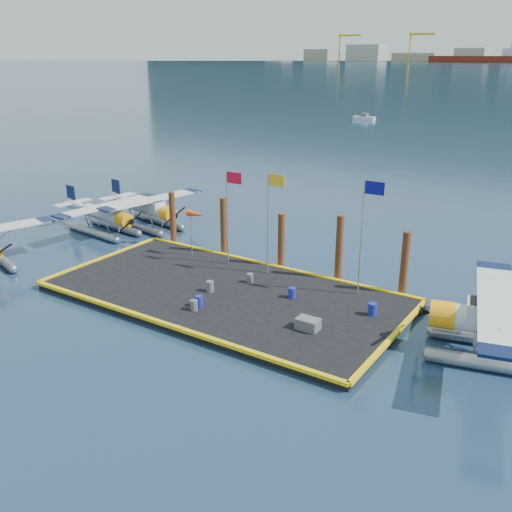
% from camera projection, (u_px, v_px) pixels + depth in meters
% --- Properties ---
extents(ground, '(4000.00, 4000.00, 0.00)m').
position_uv_depth(ground, '(225.00, 298.00, 32.57)').
color(ground, '#182D4A').
rests_on(ground, ground).
extents(dock, '(20.00, 10.00, 0.40)m').
position_uv_depth(dock, '(225.00, 294.00, 32.50)').
color(dock, black).
rests_on(dock, ground).
extents(dock_bumpers, '(20.25, 10.25, 0.18)m').
position_uv_depth(dock_bumpers, '(224.00, 290.00, 32.40)').
color(dock_bumpers, yellow).
rests_on(dock_bumpers, dock).
extents(seaplane_b, '(8.09, 8.93, 3.16)m').
position_uv_depth(seaplane_b, '(106.00, 217.00, 43.59)').
color(seaplane_b, gray).
rests_on(seaplane_b, ground).
extents(seaplane_c, '(8.39, 9.17, 3.24)m').
position_uv_depth(seaplane_c, '(150.00, 211.00, 45.12)').
color(seaplane_c, gray).
rests_on(seaplane_c, ground).
extents(seaplane_d, '(9.80, 10.62, 3.77)m').
position_uv_depth(seaplane_d, '(504.00, 327.00, 25.47)').
color(seaplane_d, gray).
rests_on(seaplane_d, ground).
extents(drum_0, '(0.44, 0.44, 0.62)m').
position_uv_depth(drum_0, '(210.00, 286.00, 32.32)').
color(drum_0, '#56565B').
rests_on(drum_0, dock).
extents(drum_1, '(0.40, 0.40, 0.56)m').
position_uv_depth(drum_1, '(194.00, 305.00, 29.97)').
color(drum_1, '#56565B').
rests_on(drum_1, dock).
extents(drum_2, '(0.42, 0.42, 0.59)m').
position_uv_depth(drum_2, '(292.00, 293.00, 31.48)').
color(drum_2, navy).
rests_on(drum_2, dock).
extents(drum_3, '(0.43, 0.43, 0.61)m').
position_uv_depth(drum_3, '(199.00, 301.00, 30.40)').
color(drum_3, navy).
rests_on(drum_3, dock).
extents(drum_4, '(0.47, 0.47, 0.66)m').
position_uv_depth(drum_4, '(372.00, 309.00, 29.39)').
color(drum_4, navy).
rests_on(drum_4, dock).
extents(drum_5, '(0.39, 0.39, 0.55)m').
position_uv_depth(drum_5, '(250.00, 278.00, 33.58)').
color(drum_5, '#56565B').
rests_on(drum_5, dock).
extents(crate, '(1.13, 0.75, 0.56)m').
position_uv_depth(crate, '(308.00, 324.00, 27.90)').
color(crate, '#56565B').
rests_on(crate, dock).
extents(flagpole_red, '(1.14, 0.08, 6.00)m').
position_uv_depth(flagpole_red, '(230.00, 204.00, 35.27)').
color(flagpole_red, '#97979F').
rests_on(flagpole_red, dock).
extents(flagpole_yellow, '(1.14, 0.08, 6.20)m').
position_uv_depth(flagpole_yellow, '(271.00, 209.00, 33.68)').
color(flagpole_yellow, '#97979F').
rests_on(flagpole_yellow, dock).
extents(flagpole_blue, '(1.14, 0.08, 6.50)m').
position_uv_depth(flagpole_blue, '(366.00, 221.00, 30.52)').
color(flagpole_blue, '#97979F').
rests_on(flagpole_blue, dock).
extents(windsock, '(1.40, 0.44, 3.12)m').
position_uv_depth(windsock, '(196.00, 215.00, 37.07)').
color(windsock, '#97979F').
rests_on(windsock, dock).
extents(piling_0, '(0.44, 0.44, 4.00)m').
position_uv_depth(piling_0, '(173.00, 220.00, 40.54)').
color(piling_0, '#4B2C15').
rests_on(piling_0, ground).
extents(piling_1, '(0.44, 0.44, 4.20)m').
position_uv_depth(piling_1, '(224.00, 228.00, 38.18)').
color(piling_1, '#4B2C15').
rests_on(piling_1, ground).
extents(piling_2, '(0.44, 0.44, 3.80)m').
position_uv_depth(piling_2, '(281.00, 243.00, 35.92)').
color(piling_2, '#4B2C15').
rests_on(piling_2, ground).
extents(piling_3, '(0.44, 0.44, 4.30)m').
position_uv_depth(piling_3, '(339.00, 251.00, 33.76)').
color(piling_3, '#4B2C15').
rests_on(piling_3, ground).
extents(piling_4, '(0.44, 0.44, 4.00)m').
position_uv_depth(piling_4, '(404.00, 266.00, 31.75)').
color(piling_4, '#4B2C15').
rests_on(piling_4, ground).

